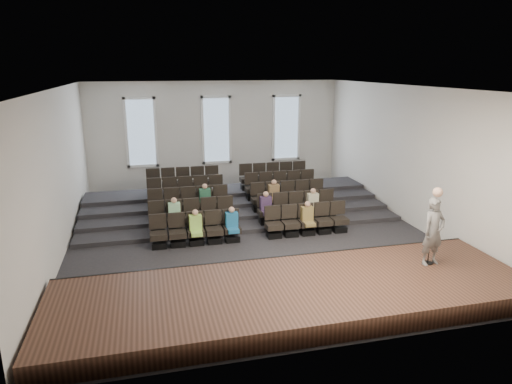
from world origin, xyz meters
TOP-DOWN VIEW (x-y plane):
  - ground at (0.00, 0.00)m, footprint 14.00×14.00m
  - ceiling at (0.00, 0.00)m, footprint 12.00×14.00m
  - wall_back at (0.00, 7.02)m, footprint 12.00×0.04m
  - wall_front at (0.00, -7.02)m, footprint 12.00×0.04m
  - wall_left at (-6.02, 0.00)m, footprint 0.04×14.00m
  - wall_right at (6.02, 0.00)m, footprint 0.04×14.00m
  - stage at (0.00, -5.10)m, footprint 11.80×3.60m
  - stage_lip at (0.00, -3.33)m, footprint 11.80×0.06m
  - risers at (0.00, 3.17)m, footprint 11.80×4.80m
  - seating_rows at (-0.00, 1.54)m, footprint 6.80×4.70m
  - windows at (0.00, 6.95)m, footprint 8.44×0.10m
  - audience at (0.00, 0.32)m, footprint 5.45×2.64m
  - speaker at (3.92, -4.76)m, footprint 0.73×0.54m
  - mic_stand at (3.89, -4.71)m, footprint 0.28×0.28m

SIDE VIEW (x-z plane):
  - ground at x=0.00m, z-range 0.00..0.00m
  - risers at x=0.00m, z-range -0.10..0.50m
  - stage at x=0.00m, z-range 0.00..0.50m
  - stage_lip at x=0.00m, z-range -0.01..0.51m
  - seating_rows at x=0.00m, z-range -0.15..1.52m
  - audience at x=0.00m, z-range 0.26..1.36m
  - mic_stand at x=3.89m, z-range 0.17..1.81m
  - speaker at x=3.92m, z-range 0.50..2.35m
  - wall_back at x=0.00m, z-range 0.00..5.00m
  - wall_front at x=0.00m, z-range 0.00..5.00m
  - wall_left at x=-6.02m, z-range 0.00..5.00m
  - wall_right at x=6.02m, z-range 0.00..5.00m
  - windows at x=0.00m, z-range 1.08..4.32m
  - ceiling at x=0.00m, z-range 5.00..5.02m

